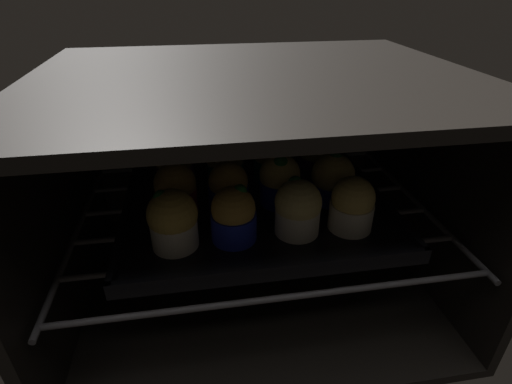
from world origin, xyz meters
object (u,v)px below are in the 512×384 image
Objects in this scene: baking_tray at (256,208)px; muffin_row1_col2 at (280,180)px; muffin_row0_col2 at (298,208)px; muffin_row1_col1 at (228,188)px; muffin_row2_col0 at (175,165)px; muffin_row1_col3 at (333,179)px; muffin_row2_col3 at (317,155)px; muffin_row1_col0 at (176,189)px; muffin_row0_col0 at (173,220)px; muffin_row0_col3 at (352,205)px; muffin_row2_col1 at (225,162)px; muffin_row0_col1 at (234,215)px; muffin_row2_col2 at (271,158)px.

baking_tray is 5.83cm from muffin_row1_col2.
muffin_row1_col2 is (-0.74, 8.16, 0.12)cm from muffin_row0_col2.
muffin_row1_col1 is at bearing -175.43° from muffin_row1_col2.
muffin_row1_col3 is at bearing -19.62° from muffin_row2_col0.
muffin_row2_col3 is at bearing 43.83° from muffin_row1_col2.
muffin_row0_col2 is 18.40cm from muffin_row1_col0.
muffin_row0_col0 reaches higher than muffin_row0_col3.
muffin_row0_col2 reaches higher than muffin_row1_col1.
muffin_row1_col1 is at bearing 44.57° from muffin_row0_col0.
muffin_row2_col1 is at bearing 135.26° from muffin_row1_col2.
muffin_row1_col3 is 25.86cm from muffin_row2_col0.
muffin_row2_col3 is (24.35, 8.26, 0.02)cm from muffin_row1_col0.
muffin_row1_col3 and muffin_row2_col3 have the same top height.
muffin_row0_col1 is at bearing -90.64° from muffin_row1_col1.
muffin_row2_col0 reaches higher than muffin_row2_col2.
muffin_row2_col1 is (0.39, 15.88, 0.29)cm from muffin_row0_col1.
muffin_row2_col0 is at bearing 90.21° from muffin_row0_col0.
muffin_row0_col1 is 0.98× the size of muffin_row2_col0.
muffin_row2_col3 is at bearing 88.21° from muffin_row1_col3.
muffin_row1_col3 is at bearing 18.09° from muffin_row0_col0.
muffin_row2_col0 is 1.02× the size of muffin_row2_col3.
muffin_row2_col0 is 8.39cm from muffin_row2_col1.
muffin_row2_col1 reaches higher than muffin_row2_col2.
muffin_row0_col1 is at bearing 179.69° from muffin_row0_col3.
muffin_row1_col0 is at bearing -161.27° from muffin_row2_col3.
muffin_row0_col2 and muffin_row2_col3 have the same top height.
muffin_row0_col1 and muffin_row0_col2 have the same top height.
muffin_row0_col3 and muffin_row1_col0 have the same top height.
muffin_row0_col0 reaches higher than muffin_row1_col1.
muffin_row0_col0 reaches higher than baking_tray.
muffin_row0_col1 is (7.92, 0.25, -0.24)cm from muffin_row0_col0.
muffin_row1_col3 is at bearing -91.79° from muffin_row2_col3.
muffin_row1_col1 is at bearing -175.57° from baking_tray.
muffin_row1_col2 is at bearing 175.95° from muffin_row1_col3.
muffin_row2_col1 reaches higher than muffin_row2_col0.
muffin_row2_col3 is at bearing 28.20° from muffin_row1_col1.
muffin_row2_col3 is at bearing 89.58° from muffin_row0_col3.
muffin_row1_col2 is 10.80cm from muffin_row2_col1.
muffin_row1_col2 reaches higher than muffin_row1_col0.
muffin_row1_col2 is 1.02× the size of muffin_row1_col3.
muffin_row0_col2 and muffin_row1_col3 have the same top height.
muffin_row1_col3 is at bearing -1.37° from muffin_row1_col0.
muffin_row0_col1 is 23.46cm from muffin_row2_col3.
muffin_row1_col2 is at bearing 0.04° from muffin_row1_col0.
muffin_row0_col3 is 1.02× the size of muffin_row1_col1.
muffin_row2_col3 is (24.58, 16.77, -0.10)cm from muffin_row0_col0.
muffin_row1_col2 is (8.06, 8.28, 0.24)cm from muffin_row0_col1.
muffin_row0_col2 reaches higher than muffin_row1_col0.
muffin_row0_col2 is at bearing -44.06° from muffin_row2_col0.
muffin_row2_col0 is at bearing 160.38° from muffin_row1_col3.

